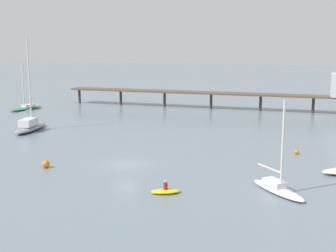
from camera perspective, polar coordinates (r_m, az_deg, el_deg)
ground_plane at (r=47.16m, az=-5.33°, el=-4.91°), size 400.00×400.00×0.00m
pier at (r=83.74m, az=15.08°, el=4.55°), size 57.05×4.98×7.05m
sailboat_white at (r=39.70m, az=13.60°, el=-7.39°), size 5.45×5.67×7.94m
sailboat_gray at (r=67.31m, az=-16.96°, el=0.10°), size 3.47×8.39×12.91m
sailboat_green at (r=87.96m, az=-17.38°, el=2.29°), size 3.74×7.27×8.87m
dinghy_yellow at (r=38.50m, az=-0.32°, el=-8.15°), size 2.72×2.08×1.14m
mooring_buoy_outer at (r=47.48m, az=-15.12°, el=-4.64°), size 0.79×0.79×0.79m
mooring_buoy_inner at (r=53.31m, az=15.86°, el=-3.15°), size 0.54×0.54×0.54m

